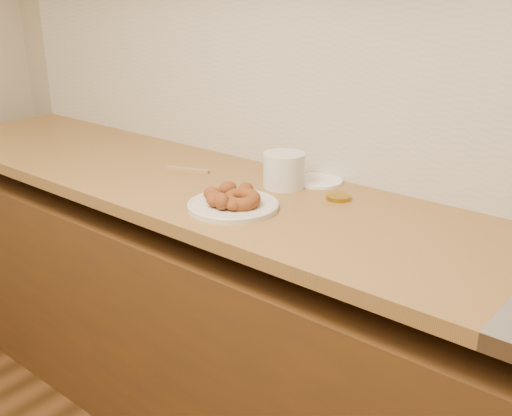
% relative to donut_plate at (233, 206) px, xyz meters
% --- Properties ---
extents(wall_back, '(4.00, 0.02, 2.70)m').
position_rel_donut_plate_xyz_m(wall_back, '(0.27, 0.43, 0.44)').
color(wall_back, tan).
rests_on(wall_back, ground).
extents(base_cabinet, '(3.60, 0.60, 0.77)m').
position_rel_donut_plate_xyz_m(base_cabinet, '(0.27, 0.12, -0.52)').
color(base_cabinet, '#553211').
rests_on(base_cabinet, floor).
extents(butcher_block, '(2.30, 0.62, 0.04)m').
position_rel_donut_plate_xyz_m(butcher_block, '(-0.38, 0.12, -0.03)').
color(butcher_block, olive).
rests_on(butcher_block, base_cabinet).
extents(backsplash, '(3.60, 0.02, 0.60)m').
position_rel_donut_plate_xyz_m(backsplash, '(0.27, 0.42, 0.29)').
color(backsplash, beige).
rests_on(backsplash, wall_back).
extents(donut_plate, '(0.26, 0.26, 0.01)m').
position_rel_donut_plate_xyz_m(donut_plate, '(0.00, 0.00, 0.00)').
color(donut_plate, beige).
rests_on(donut_plate, butcher_block).
extents(ring_donut, '(0.15, 0.15, 0.05)m').
position_rel_donut_plate_xyz_m(ring_donut, '(0.03, 0.00, 0.03)').
color(ring_donut, brown).
rests_on(ring_donut, donut_plate).
extents(fried_dough_chunks, '(0.17, 0.18, 0.05)m').
position_rel_donut_plate_xyz_m(fried_dough_chunks, '(-0.02, -0.01, 0.03)').
color(fried_dough_chunks, brown).
rests_on(fried_dough_chunks, donut_plate).
extents(plastic_tub, '(0.14, 0.14, 0.11)m').
position_rel_donut_plate_xyz_m(plastic_tub, '(-0.00, 0.24, 0.05)').
color(plastic_tub, silver).
rests_on(plastic_tub, butcher_block).
extents(tub_lid, '(0.19, 0.19, 0.01)m').
position_rel_donut_plate_xyz_m(tub_lid, '(0.06, 0.35, -0.00)').
color(tub_lid, white).
rests_on(tub_lid, butcher_block).
extents(brass_jar_lid, '(0.07, 0.07, 0.01)m').
position_rel_donut_plate_xyz_m(brass_jar_lid, '(0.19, 0.25, -0.00)').
color(brass_jar_lid, '#A07C16').
rests_on(brass_jar_lid, butcher_block).
extents(wooden_utensil, '(0.15, 0.07, 0.01)m').
position_rel_donut_plate_xyz_m(wooden_utensil, '(-0.35, 0.16, -0.00)').
color(wooden_utensil, '#9A794D').
rests_on(wooden_utensil, butcher_block).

